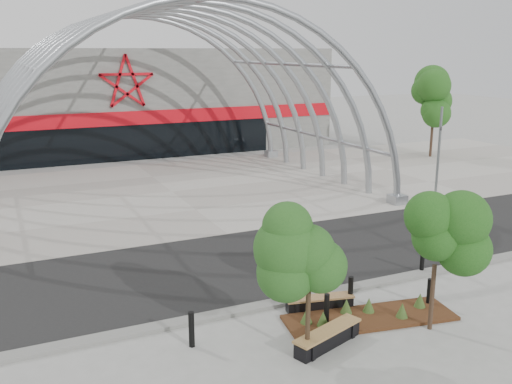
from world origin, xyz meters
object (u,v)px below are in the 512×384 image
at_px(bollard_2, 350,292).
at_px(street_tree_1, 437,238).
at_px(street_tree_0, 310,251).
at_px(bench_1, 320,303).
at_px(signal_pole, 439,151).
at_px(bench_0, 328,338).

bearing_deg(bollard_2, street_tree_1, -59.78).
relative_size(street_tree_0, street_tree_1, 1.06).
bearing_deg(street_tree_1, bollard_2, 120.22).
relative_size(bench_1, bollard_2, 2.18).
relative_size(signal_pole, street_tree_1, 1.28).
distance_m(bench_1, bollard_2, 1.05).
distance_m(street_tree_1, bollard_2, 3.40).
distance_m(signal_pole, bollard_2, 15.65).
xyz_separation_m(signal_pole, bench_1, (-13.08, -9.49, -2.36)).
relative_size(signal_pole, bench_1, 2.25).
xyz_separation_m(signal_pole, street_tree_0, (-14.80, -11.72, 0.35)).
relative_size(street_tree_1, bollard_2, 3.82).
bearing_deg(signal_pole, bollard_2, -141.27).
relative_size(street_tree_1, bench_0, 1.61).
height_order(signal_pole, street_tree_1, signal_pole).
relative_size(signal_pole, bench_0, 2.07).
height_order(bench_0, bench_1, bench_0).
distance_m(street_tree_1, bench_1, 4.17).
bearing_deg(bench_0, signal_pole, 39.35).
xyz_separation_m(street_tree_1, bench_1, (-2.26, 2.41, -2.55)).
distance_m(bench_0, bollard_2, 2.66).
relative_size(signal_pole, street_tree_0, 1.21).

